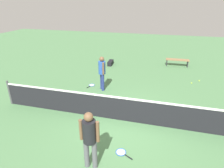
{
  "coord_description": "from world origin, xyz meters",
  "views": [
    {
      "loc": [
        -1.09,
        5.95,
        4.16
      ],
      "look_at": [
        0.82,
        -1.19,
        0.9
      ],
      "focal_mm": 30.89,
      "sensor_mm": 36.0,
      "label": 1
    }
  ],
  "objects_px": {
    "player_near_side": "(102,71)",
    "equipment_bag": "(111,63)",
    "tennis_racket_far_player": "(122,153)",
    "tennis_ball_midcourt": "(155,109)",
    "player_far_side": "(90,136)",
    "tennis_racket_near_player": "(91,85)",
    "courtside_bench": "(177,60)",
    "tennis_ball_by_net": "(192,83)",
    "tennis_ball_near_player": "(199,81)"
  },
  "relations": [
    {
      "from": "tennis_ball_midcourt",
      "to": "courtside_bench",
      "type": "xyz_separation_m",
      "value": [
        -1.06,
        -6.13,
        0.38
      ]
    },
    {
      "from": "tennis_ball_near_player",
      "to": "courtside_bench",
      "type": "xyz_separation_m",
      "value": [
        1.1,
        -2.44,
        0.38
      ]
    },
    {
      "from": "tennis_racket_far_player",
      "to": "tennis_ball_by_net",
      "type": "xyz_separation_m",
      "value": [
        -2.54,
        -5.97,
        0.02
      ]
    },
    {
      "from": "player_far_side",
      "to": "tennis_ball_midcourt",
      "type": "bearing_deg",
      "value": -113.8
    },
    {
      "from": "player_near_side",
      "to": "tennis_ball_by_net",
      "type": "distance_m",
      "value": 4.92
    },
    {
      "from": "tennis_racket_far_player",
      "to": "equipment_bag",
      "type": "height_order",
      "value": "equipment_bag"
    },
    {
      "from": "tennis_racket_near_player",
      "to": "player_far_side",
      "type": "bearing_deg",
      "value": 110.52
    },
    {
      "from": "player_far_side",
      "to": "equipment_bag",
      "type": "distance_m",
      "value": 8.95
    },
    {
      "from": "tennis_ball_by_net",
      "to": "tennis_racket_far_player",
      "type": "bearing_deg",
      "value": 66.95
    },
    {
      "from": "player_near_side",
      "to": "tennis_ball_near_player",
      "type": "relative_size",
      "value": 25.76
    },
    {
      "from": "courtside_bench",
      "to": "equipment_bag",
      "type": "xyz_separation_m",
      "value": [
        4.42,
        0.83,
        -0.28
      ]
    },
    {
      "from": "tennis_ball_near_player",
      "to": "courtside_bench",
      "type": "relative_size",
      "value": 0.04
    },
    {
      "from": "player_near_side",
      "to": "tennis_racket_far_player",
      "type": "height_order",
      "value": "player_near_side"
    },
    {
      "from": "tennis_ball_by_net",
      "to": "equipment_bag",
      "type": "relative_size",
      "value": 0.08
    },
    {
      "from": "player_far_side",
      "to": "tennis_ball_by_net",
      "type": "distance_m",
      "value": 7.47
    },
    {
      "from": "tennis_racket_far_player",
      "to": "courtside_bench",
      "type": "bearing_deg",
      "value": -101.99
    },
    {
      "from": "equipment_bag",
      "to": "tennis_ball_near_player",
      "type": "bearing_deg",
      "value": 163.77
    },
    {
      "from": "equipment_bag",
      "to": "tennis_racket_far_player",
      "type": "bearing_deg",
      "value": 107.58
    },
    {
      "from": "player_near_side",
      "to": "tennis_racket_far_player",
      "type": "relative_size",
      "value": 2.85
    },
    {
      "from": "tennis_racket_near_player",
      "to": "tennis_ball_near_player",
      "type": "relative_size",
      "value": 9.2
    },
    {
      "from": "tennis_ball_midcourt",
      "to": "tennis_racket_far_player",
      "type": "bearing_deg",
      "value": 73.32
    },
    {
      "from": "tennis_racket_far_player",
      "to": "tennis_ball_near_player",
      "type": "xyz_separation_m",
      "value": [
        -2.98,
        -6.41,
        0.02
      ]
    },
    {
      "from": "player_far_side",
      "to": "player_near_side",
      "type": "bearing_deg",
      "value": -75.97
    },
    {
      "from": "equipment_bag",
      "to": "tennis_racket_near_player",
      "type": "bearing_deg",
      "value": 89.47
    },
    {
      "from": "tennis_ball_midcourt",
      "to": "equipment_bag",
      "type": "xyz_separation_m",
      "value": [
        3.36,
        -5.3,
        0.11
      ]
    },
    {
      "from": "player_far_side",
      "to": "tennis_ball_near_player",
      "type": "bearing_deg",
      "value": -117.32
    },
    {
      "from": "tennis_ball_by_net",
      "to": "player_far_side",
      "type": "bearing_deg",
      "value": 64.13
    },
    {
      "from": "tennis_racket_near_player",
      "to": "tennis_ball_midcourt",
      "type": "xyz_separation_m",
      "value": [
        -3.39,
        1.62,
        0.02
      ]
    },
    {
      "from": "tennis_racket_near_player",
      "to": "courtside_bench",
      "type": "xyz_separation_m",
      "value": [
        -4.46,
        -4.51,
        0.4
      ]
    },
    {
      "from": "tennis_ball_near_player",
      "to": "tennis_ball_by_net",
      "type": "height_order",
      "value": "same"
    },
    {
      "from": "player_far_side",
      "to": "courtside_bench",
      "type": "bearing_deg",
      "value": -105.07
    },
    {
      "from": "player_near_side",
      "to": "tennis_ball_near_player",
      "type": "height_order",
      "value": "player_near_side"
    },
    {
      "from": "tennis_ball_by_net",
      "to": "tennis_ball_midcourt",
      "type": "relative_size",
      "value": 1.0
    },
    {
      "from": "player_near_side",
      "to": "player_far_side",
      "type": "relative_size",
      "value": 1.0
    },
    {
      "from": "tennis_racket_far_player",
      "to": "tennis_ball_midcourt",
      "type": "xyz_separation_m",
      "value": [
        -0.82,
        -2.72,
        0.02
      ]
    },
    {
      "from": "player_far_side",
      "to": "tennis_ball_by_net",
      "type": "height_order",
      "value": "player_far_side"
    },
    {
      "from": "tennis_ball_near_player",
      "to": "courtside_bench",
      "type": "distance_m",
      "value": 2.7
    },
    {
      "from": "player_near_side",
      "to": "tennis_ball_near_player",
      "type": "bearing_deg",
      "value": -153.77
    },
    {
      "from": "tennis_racket_far_player",
      "to": "player_far_side",
      "type": "bearing_deg",
      "value": 45.09
    },
    {
      "from": "tennis_ball_near_player",
      "to": "equipment_bag",
      "type": "bearing_deg",
      "value": -16.23
    },
    {
      "from": "player_near_side",
      "to": "equipment_bag",
      "type": "height_order",
      "value": "player_near_side"
    },
    {
      "from": "player_far_side",
      "to": "tennis_racket_near_player",
      "type": "bearing_deg",
      "value": -69.48
    },
    {
      "from": "tennis_ball_near_player",
      "to": "equipment_bag",
      "type": "relative_size",
      "value": 0.08
    },
    {
      "from": "player_near_side",
      "to": "courtside_bench",
      "type": "distance_m",
      "value": 6.14
    },
    {
      "from": "player_near_side",
      "to": "tennis_racket_near_player",
      "type": "xyz_separation_m",
      "value": [
        0.71,
        -0.32,
        -1.0
      ]
    },
    {
      "from": "player_near_side",
      "to": "tennis_ball_midcourt",
      "type": "distance_m",
      "value": 3.14
    },
    {
      "from": "tennis_ball_near_player",
      "to": "tennis_ball_midcourt",
      "type": "xyz_separation_m",
      "value": [
        2.16,
        3.69,
        0.0
      ]
    },
    {
      "from": "courtside_bench",
      "to": "tennis_racket_far_player",
      "type": "bearing_deg",
      "value": 78.01
    },
    {
      "from": "player_near_side",
      "to": "tennis_racket_far_player",
      "type": "distance_m",
      "value": 4.55
    },
    {
      "from": "tennis_ball_by_net",
      "to": "tennis_ball_midcourt",
      "type": "height_order",
      "value": "same"
    }
  ]
}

